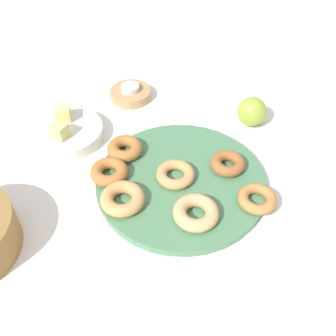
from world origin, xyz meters
The scene contains 15 objects.
ground_plane centered at (0.00, 0.00, 0.00)m, with size 2.40×2.40×0.00m, color white.
donut_plate centered at (0.00, 0.00, 0.01)m, with size 0.39×0.39×0.02m, color #4C7F56.
donut_0 centered at (-0.02, 0.16, 0.03)m, with size 0.09×0.09×0.03m, color #AD6B33.
donut_1 centered at (0.00, 0.01, 0.03)m, with size 0.09×0.09×0.02m, color tan.
donut_2 centered at (-0.04, -0.17, 0.03)m, with size 0.08×0.08×0.02m, color #BC7A3D.
donut_3 centered at (-0.10, -0.04, 0.03)m, with size 0.10×0.10×0.03m, color tan.
donut_4 centered at (-0.09, 0.11, 0.03)m, with size 0.09×0.09×0.03m, color tan.
donut_5 centered at (0.06, 0.14, 0.03)m, with size 0.08×0.08×0.03m, color #AD6B33.
donut_6 centered at (0.05, -0.10, 0.03)m, with size 0.08×0.08×0.03m, color #995B2D.
candle_holder centered at (0.31, 0.19, 0.01)m, with size 0.12×0.12×0.03m, color tan.
tealight centered at (0.31, 0.19, 0.03)m, with size 0.05×0.05×0.01m, color silver.
fruit_bowl centered at (0.12, 0.31, 0.02)m, with size 0.19×0.19×0.03m, color silver.
melon_chunk_left centered at (0.08, 0.31, 0.05)m, with size 0.04×0.04×0.04m, color #DBD67A.
melon_chunk_right centered at (0.15, 0.32, 0.05)m, with size 0.04×0.04×0.04m, color #DBD67A.
apple centered at (0.25, -0.16, 0.04)m, with size 0.08×0.08×0.08m, color #93AD38.
Camera 1 is at (-0.60, -0.06, 0.67)m, focal length 41.81 mm.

